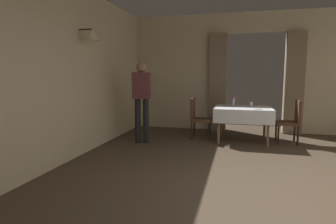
# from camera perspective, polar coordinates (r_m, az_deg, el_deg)

# --- Properties ---
(ground) EXTENTS (10.08, 10.08, 0.00)m
(ground) POSITION_cam_1_polar(r_m,az_deg,el_deg) (3.68, 19.71, -16.12)
(ground) COLOR #4C3D2D
(wall_left) EXTENTS (0.49, 8.40, 3.00)m
(wall_left) POSITION_cam_1_polar(r_m,az_deg,el_deg) (4.38, -26.04, 7.48)
(wall_left) COLOR beige
(wall_left) RESTS_ON ground
(wall_back) EXTENTS (6.40, 0.27, 3.00)m
(wall_back) POSITION_cam_1_polar(r_m,az_deg,el_deg) (7.56, 17.16, 7.64)
(wall_back) COLOR beige
(wall_back) RESTS_ON ground
(dining_table_mid) EXTENTS (1.22, 1.03, 0.75)m
(dining_table_mid) POSITION_cam_1_polar(r_m,az_deg,el_deg) (6.38, 14.92, 0.05)
(dining_table_mid) COLOR #7A604C
(dining_table_mid) RESTS_ON ground
(chair_mid_left) EXTENTS (0.44, 0.44, 0.93)m
(chair_mid_left) POSITION_cam_1_polar(r_m,az_deg,el_deg) (6.46, 6.03, -0.85)
(chair_mid_left) COLOR black
(chair_mid_left) RESTS_ON ground
(chair_mid_right) EXTENTS (0.44, 0.44, 0.93)m
(chair_mid_right) POSITION_cam_1_polar(r_m,az_deg,el_deg) (6.52, 23.65, -1.37)
(chair_mid_right) COLOR black
(chair_mid_right) RESTS_ON ground
(flower_vase_mid) EXTENTS (0.07, 0.07, 0.21)m
(flower_vase_mid) POSITION_cam_1_polar(r_m,az_deg,el_deg) (6.64, 13.10, 2.24)
(flower_vase_mid) COLOR silver
(flower_vase_mid) RESTS_ON dining_table_mid
(plate_mid_b) EXTENTS (0.20, 0.20, 0.01)m
(plate_mid_b) POSITION_cam_1_polar(r_m,az_deg,el_deg) (6.05, 17.60, 0.57)
(plate_mid_b) COLOR white
(plate_mid_b) RESTS_ON dining_table_mid
(glass_mid_c) EXTENTS (0.07, 0.07, 0.11)m
(glass_mid_c) POSITION_cam_1_polar(r_m,az_deg,el_deg) (6.59, 16.44, 1.56)
(glass_mid_c) COLOR silver
(glass_mid_c) RESTS_ON dining_table_mid
(person_waiter_by_doorway) EXTENTS (0.38, 0.25, 1.72)m
(person_waiter_by_doorway) POSITION_cam_1_polar(r_m,az_deg,el_deg) (5.99, -5.35, 3.40)
(person_waiter_by_doorway) COLOR black
(person_waiter_by_doorway) RESTS_ON ground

